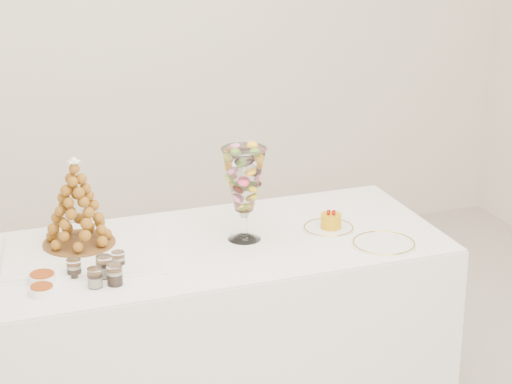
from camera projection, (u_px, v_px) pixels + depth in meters
name	position (u px, v px, depth m)	size (l,w,h in m)	color
buffet_table	(192.00, 334.00, 3.81)	(1.92, 0.78, 0.73)	white
lace_tray	(83.00, 253.00, 3.61)	(0.56, 0.42, 0.02)	white
macaron_vase	(244.00, 181.00, 3.68)	(0.16, 0.16, 0.36)	white
cake_plate	(329.00, 228.00, 3.84)	(0.20, 0.20, 0.01)	white
spare_plate	(384.00, 244.00, 3.70)	(0.24, 0.24, 0.01)	white
verrine_a	(74.00, 269.00, 3.42)	(0.05, 0.05, 0.07)	white
verrine_b	(104.00, 267.00, 3.42)	(0.06, 0.06, 0.08)	white
verrine_c	(118.00, 260.00, 3.49)	(0.05, 0.05, 0.06)	white
verrine_d	(95.00, 278.00, 3.35)	(0.05, 0.05, 0.07)	white
verrine_e	(115.00, 275.00, 3.37)	(0.05, 0.05, 0.07)	white
ramekin_back	(42.00, 278.00, 3.39)	(0.09, 0.09, 0.03)	white
ramekin_front	(42.00, 290.00, 3.30)	(0.08, 0.08, 0.03)	white
croquembouche	(77.00, 202.00, 3.61)	(0.27, 0.27, 0.33)	brown
mousse_cake	(331.00, 221.00, 3.83)	(0.08, 0.08, 0.07)	#D49809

